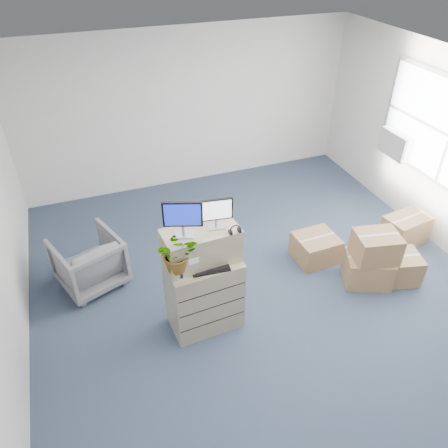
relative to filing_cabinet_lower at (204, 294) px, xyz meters
The scene contains 17 objects.
ground 1.02m from the filing_cabinet_lower, ahead, with size 7.00×7.00×0.00m, color #253042.
wall_back 3.79m from the filing_cabinet_lower, 75.94° to the left, with size 6.00×0.02×2.80m, color silver.
ac_unit 4.10m from the filing_cabinet_lower, 21.21° to the left, with size 0.24×0.60×0.40m, color white.
filing_cabinet_lower is the anchor object (origin of this frame).
filing_cabinet_upper 0.71m from the filing_cabinet_lower, 93.58° to the left, with size 0.85×0.42×0.42m, color tan.
monitor_left 1.17m from the filing_cabinet_lower, 169.06° to the left, with size 0.41×0.22×0.42m.
monitor_right 1.14m from the filing_cabinet_lower, 15.97° to the left, with size 0.36×0.16×0.36m.
headphones 1.02m from the filing_cabinet_lower, 19.37° to the right, with size 0.13×0.13×0.01m, color black.
keyboard 0.52m from the filing_cabinet_lower, 73.22° to the right, with size 0.43×0.18×0.02m, color black.
mouse 0.62m from the filing_cabinet_lower, 14.06° to the right, with size 0.08×0.05×0.03m, color silver.
water_bottle 0.62m from the filing_cabinet_lower, 19.66° to the left, with size 0.07×0.07×0.23m, color #9B9DA3.
phone_dock 0.54m from the filing_cabinet_lower, 128.87° to the left, with size 0.06×0.05×0.12m.
external_drive 0.63m from the filing_cabinet_lower, 27.87° to the left, with size 0.18×0.13×0.05m, color black.
tissue_box 0.70m from the filing_cabinet_lower, 13.61° to the left, with size 0.25×0.12×0.09m, color #4386E5.
potted_plant 0.82m from the filing_cabinet_lower, 161.90° to the right, with size 0.50×0.54×0.45m.
office_chair 1.76m from the filing_cabinet_lower, 135.00° to the left, with size 0.80×0.75×0.83m, color #56565B.
cardboard_boxes 2.60m from the filing_cabinet_lower, ahead, with size 2.16×1.36×0.82m.
Camera 1 is at (-1.99, -3.68, 4.25)m, focal length 35.00 mm.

